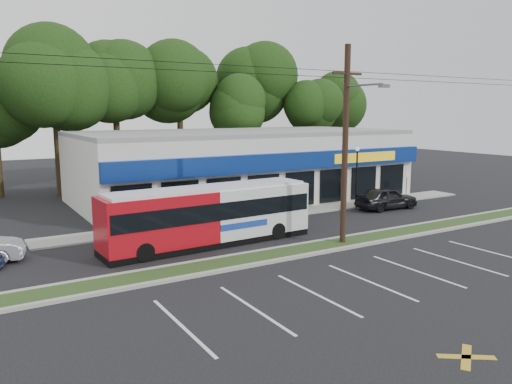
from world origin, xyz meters
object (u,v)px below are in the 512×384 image
at_px(utility_pole, 344,139).
at_px(car_dark, 386,198).
at_px(metrobus, 209,214).
at_px(pedestrian_b, 272,214).
at_px(sign_post, 407,180).
at_px(lamp_post, 357,169).
at_px(pedestrian_a, 252,206).

xyz_separation_m(utility_pole, car_dark, (9.03, 5.71, -4.63)).
distance_m(metrobus, pedestrian_b, 5.23).
distance_m(sign_post, metrobus, 19.32).
bearing_deg(lamp_post, car_dark, -68.17).
height_order(utility_pole, sign_post, utility_pole).
bearing_deg(lamp_post, utility_pole, -136.05).
bearing_deg(utility_pole, pedestrian_a, 96.27).
xyz_separation_m(metrobus, pedestrian_a, (4.88, 4.00, -0.72)).
bearing_deg(utility_pole, pedestrian_b, 98.96).
bearing_deg(sign_post, utility_pole, -149.85).
height_order(lamp_post, car_dark, lamp_post).
height_order(utility_pole, lamp_post, utility_pole).
distance_m(lamp_post, car_dark, 3.00).
height_order(utility_pole, metrobus, utility_pole).
xyz_separation_m(pedestrian_a, pedestrian_b, (0.00, -2.30, -0.09)).
relative_size(metrobus, pedestrian_b, 7.29).
relative_size(pedestrian_a, pedestrian_b, 1.12).
bearing_deg(pedestrian_b, pedestrian_a, -81.42).
distance_m(lamp_post, metrobus, 14.57).
bearing_deg(pedestrian_a, lamp_post, 140.43).
bearing_deg(car_dark, sign_post, -61.49).
xyz_separation_m(utility_pole, metrobus, (-5.71, 3.57, -3.82)).
xyz_separation_m(utility_pole, pedestrian_b, (-0.83, 5.27, -4.64)).
bearing_deg(car_dark, metrobus, 101.68).
relative_size(metrobus, pedestrian_a, 6.50).
height_order(sign_post, pedestrian_a, sign_post).
distance_m(lamp_post, pedestrian_a, 9.18).
relative_size(lamp_post, pedestrian_a, 2.45).
distance_m(metrobus, car_dark, 14.92).
height_order(lamp_post, sign_post, lamp_post).
distance_m(utility_pole, metrobus, 7.75).
xyz_separation_m(sign_post, pedestrian_b, (-14.00, -2.37, -0.78)).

